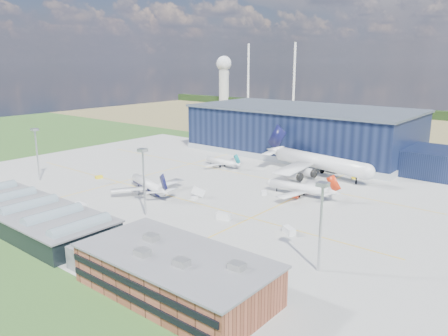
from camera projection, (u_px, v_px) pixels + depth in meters
The scene contains 26 objects.
ground at pixel (186, 190), 177.68m from camera, with size 600.00×600.00×0.00m, color #2D5520.
apron at pixel (202, 184), 185.20m from camera, with size 220.00×160.00×0.08m.
farmland at pixel (380, 128), 343.37m from camera, with size 600.00×220.00×0.01m, color #91814E.
treeline at pixel (412, 113), 402.66m from camera, with size 600.00×8.00×8.00m, color black.
horizon_dressing at pixel (243, 76), 508.50m from camera, with size 440.20×18.00×70.00m.
hangar at pixel (307, 133), 244.58m from camera, with size 145.00×62.00×26.10m.
ops_building at pixel (175, 273), 97.62m from camera, with size 46.00×23.00×10.90m.
glass_concourse at pixel (36, 218), 135.56m from camera, with size 78.00×23.00×8.60m.
light_mast_west at pixel (36, 146), 188.18m from camera, with size 2.60×2.60×23.00m.
light_mast_center at pixel (143, 171), 145.27m from camera, with size 2.60×2.60×23.00m.
light_mast_east at pixel (321, 212), 105.42m from camera, with size 2.60×2.60×23.00m.
airliner_navy at pixel (148, 180), 172.85m from camera, with size 32.12×31.42×10.47m, color white, non-canonical shape.
airliner_red at pixel (299, 183), 168.55m from camera, with size 31.13×30.46×10.15m, color white, non-canonical shape.
airliner_widebody at pixel (320, 154), 197.23m from camera, with size 61.42×60.08×20.03m, color white, non-canonical shape.
airliner_regional at pixel (221, 159), 215.49m from camera, with size 23.64×23.13×7.71m, color white, non-canonical shape.
gse_tug_a at pixel (99, 177), 194.51m from camera, with size 1.93×3.15×1.31m, color yellow.
gse_tug_b at pixel (165, 238), 127.78m from camera, with size 1.93×2.89×1.25m, color yellow.
gse_van_a at pixel (81, 206), 153.70m from camera, with size 2.37×5.42×2.37m, color white.
gse_cart_a at pixel (156, 193), 170.85m from camera, with size 1.84×2.76×1.20m, color white.
gse_van_b at pixel (289, 231), 132.04m from camera, with size 2.16×4.70×2.16m, color white.
gse_tug_c at pixel (354, 177), 194.34m from camera, with size 1.87×2.99×1.31m, color yellow.
gse_cart_b at pixel (264, 193), 171.21m from camera, with size 2.15×3.22×1.40m, color white.
gse_van_c at pixel (224, 216), 144.23m from camera, with size 2.32×4.83×2.32m, color white.
airstair at pixel (198, 194), 166.88m from camera, with size 1.88×4.70×3.01m, color white.
car_a at pixel (252, 288), 99.98m from camera, with size 1.24×3.09×1.05m, color #99999E.
car_b at pixel (182, 235), 130.07m from camera, with size 1.15×3.30×1.09m, color #99999E.
Camera 1 is at (119.74, -122.27, 51.04)m, focal length 35.00 mm.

